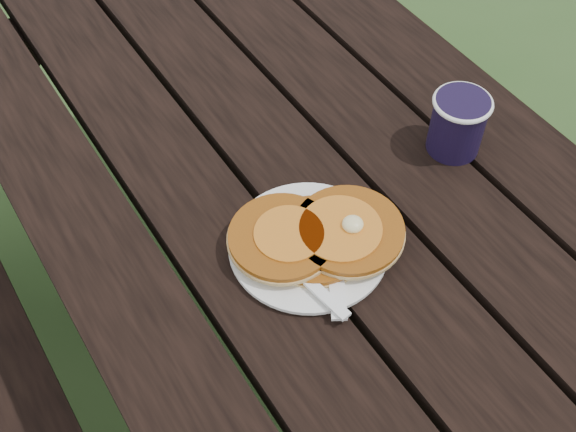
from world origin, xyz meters
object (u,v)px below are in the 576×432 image
plate (309,246)px  picnic_table (303,317)px  coffee_cup (458,121)px  pancake_stack (318,235)px

plate → picnic_table: bearing=57.0°
plate → coffee_cup: bearing=7.9°
picnic_table → plate: (-0.06, -0.10, 0.39)m
picnic_table → coffee_cup: bearing=-15.0°
picnic_table → coffee_cup: (0.22, -0.06, 0.44)m
picnic_table → pancake_stack: size_ratio=7.98×
pancake_stack → coffee_cup: (0.27, 0.04, 0.03)m
picnic_table → plate: bearing=-123.0°
plate → coffee_cup: 0.29m
plate → coffee_cup: coffee_cup is taller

